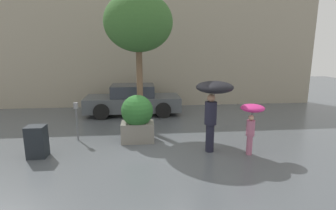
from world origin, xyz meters
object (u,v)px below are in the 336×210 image
Objects in this scene: person_child at (252,116)px; street_tree at (138,23)px; planter_box at (137,117)px; person_adult at (214,96)px; parked_car_near at (133,101)px; newspaper_box at (37,142)px; parking_meter at (76,113)px.

person_child is 0.30× the size of street_tree.
planter_box is 2.56m from person_adult.
person_adult reaches higher than person_child.
newspaper_box is (-2.50, -4.76, -0.18)m from parked_car_near.
person_adult is 5.45m from parked_car_near.
parking_meter is 1.41× the size of newspaper_box.
parking_meter reaches higher than newspaper_box.
person_child is at bearing -59.69° from person_adult.
person_child reaches higher than parked_car_near.
parked_car_near is at bearing 98.53° from street_tree.
person_child is at bearing -17.57° from parking_meter.
person_adult is 3.88m from street_tree.
planter_box reaches higher than parking_meter.
person_adult reaches higher than newspaper_box.
parking_meter is 1.59m from newspaper_box.
person_child is 0.34× the size of parked_car_near.
planter_box is at bearing 101.90° from person_child.
planter_box is at bearing -8.46° from parking_meter.
parked_car_near is at bearing 62.34° from newspaper_box.
person_child is at bearing -3.26° from newspaper_box.
newspaper_box is at bearing -121.02° from parking_meter.
person_adult is at bearing -24.40° from planter_box.
parked_car_near is at bearing 69.08° from person_child.
parked_car_near is 0.88× the size of street_tree.
street_tree reaches higher than person_child.
street_tree is (-2.12, 2.39, 2.20)m from person_adult.
planter_box is 1.71× the size of newspaper_box.
parked_car_near is 3.38× the size of parking_meter.
person_child is 6.04m from newspaper_box.
planter_box reaches higher than parked_car_near.
planter_box is 3.34m from street_tree.
newspaper_box is at bearing 151.82° from parked_car_near.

